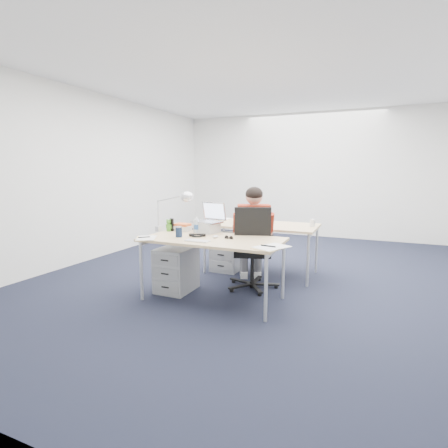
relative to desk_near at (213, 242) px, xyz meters
The scene contains 24 objects.
floor 1.32m from the desk_near, 74.89° to the left, with size 7.00×7.00×0.00m, color black.
room 1.53m from the desk_near, 74.89° to the left, with size 6.02×7.02×2.80m.
desk_near is the anchor object (origin of this frame).
desk_far 1.27m from the desk_near, 81.69° to the left, with size 1.60×0.80×0.73m.
office_chair 0.73m from the desk_near, 61.25° to the left, with size 0.85×0.85×1.07m.
seated_person 0.76m from the desk_near, 71.39° to the left, with size 0.60×0.78×1.29m.
drawer_pedestal_near 0.69m from the desk_near, 169.80° to the left, with size 0.40×0.50×0.55m, color #9EA1A3.
drawer_pedestal_far 1.34m from the desk_near, 105.02° to the left, with size 0.40×0.50×0.55m, color #9EA1A3.
silver_laptop 0.46m from the desk_near, 125.24° to the left, with size 0.35×0.27×0.37m, color silver, non-canonical shape.
wireless_keyboard 0.24m from the desk_near, 108.92° to the right, with size 0.27×0.11×0.01m, color white.
computer_mouse 0.07m from the desk_near, 57.39° to the left, with size 0.05×0.08×0.03m, color white.
headphones 0.23m from the desk_near, behind, with size 0.20×0.16×0.03m, color black, non-canonical shape.
can_koozie 0.42m from the desk_near, 168.29° to the right, with size 0.08×0.08×0.13m, color #13223E.
water_bottle 0.43m from the desk_near, 145.12° to the left, with size 0.06×0.06×0.20m, color silver.
bear_figurine 0.76m from the desk_near, 164.06° to the left, with size 0.08×0.06×0.16m, color #2D7C21, non-canonical shape.
book_stack 0.67m from the desk_near, 151.38° to the left, with size 0.20×0.15×0.09m, color silver.
cordless_phone 0.74m from the desk_near, 161.43° to the left, with size 0.04×0.03×0.16m, color black.
papers_left 0.77m from the desk_near, 155.11° to the right, with size 0.20×0.29×0.01m, color #FFDC93.
papers_right 0.78m from the desk_near, 16.38° to the right, with size 0.24×0.34×0.01m, color #FFDC93.
sunglasses 0.20m from the desk_near, 11.33° to the left, with size 0.11×0.05×0.03m, color black, non-canonical shape.
desk_lamp 0.77m from the desk_near, 166.36° to the left, with size 0.48×0.17×0.54m, color silver, non-canonical shape.
dark_laptop 1.04m from the desk_near, 87.54° to the left, with size 0.35×0.34×0.26m, color black, non-canonical shape.
far_cup 1.61m from the desk_near, 55.85° to the left, with size 0.07×0.07×0.10m, color white.
far_papers 1.57m from the desk_near, 109.75° to the left, with size 0.20×0.28×0.01m, color white.
Camera 1 is at (1.40, -4.64, 1.50)m, focal length 28.00 mm.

